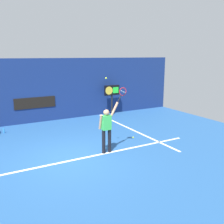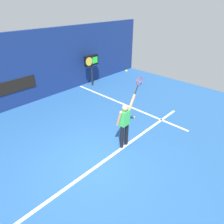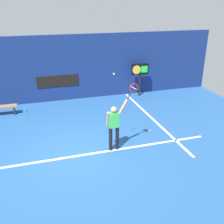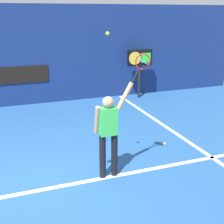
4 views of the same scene
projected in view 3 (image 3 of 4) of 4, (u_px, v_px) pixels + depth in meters
The scene contains 12 objects.
ground_plane at pixel (77, 153), 9.37m from camera, with size 18.00×18.00×0.00m, color #23518C.
back_wall at pixel (57, 69), 13.73m from camera, with size 18.00×0.20×3.48m, color navy.
sponsor_banner_center at pixel (58, 81), 13.87m from camera, with size 2.20×0.03×0.60m, color black.
court_baseline at pixel (78, 156), 9.16m from camera, with size 10.00×0.10×0.01m, color white.
court_sideline at pixel (152, 118), 12.15m from camera, with size 0.10×7.00×0.01m, color white.
tennis_player at pixel (114, 125), 9.18m from camera, with size 0.77×0.31×1.94m.
tennis_racket at pixel (133, 89), 8.86m from camera, with size 0.44×0.27×0.61m.
tennis_ball at pixel (114, 74), 8.46m from camera, with size 0.07×0.07×0.07m, color #CCE033.
scoreboard_clock at pixel (140, 71), 14.49m from camera, with size 0.96×0.20×1.86m.
court_bench at pixel (2, 108), 12.36m from camera, with size 1.40×0.36×0.45m.
water_bottle at pixel (25, 110), 12.72m from camera, with size 0.07×0.07×0.24m, color #338CD8.
spare_ball at pixel (149, 131), 10.88m from camera, with size 0.07×0.07×0.07m, color #CCE033.
Camera 3 is at (-1.11, -8.08, 5.00)m, focal length 41.84 mm.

